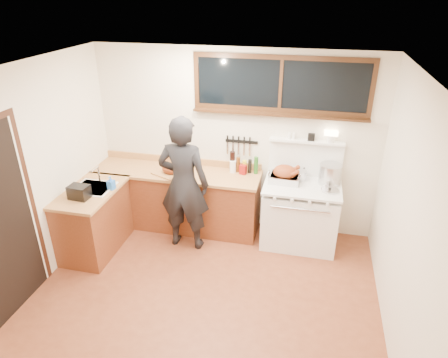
% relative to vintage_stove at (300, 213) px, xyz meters
% --- Properties ---
extents(ground_plane, '(4.00, 3.50, 0.02)m').
position_rel_vintage_stove_xyz_m(ground_plane, '(-1.00, -1.41, -0.48)').
color(ground_plane, brown).
extents(room_shell, '(4.10, 3.60, 2.65)m').
position_rel_vintage_stove_xyz_m(room_shell, '(-1.00, -1.41, 1.18)').
color(room_shell, silver).
rests_on(room_shell, ground).
extents(counter_back, '(2.44, 0.64, 1.00)m').
position_rel_vintage_stove_xyz_m(counter_back, '(-1.80, 0.04, -0.01)').
color(counter_back, '#612D15').
rests_on(counter_back, ground).
extents(counter_left, '(0.64, 1.09, 0.90)m').
position_rel_vintage_stove_xyz_m(counter_left, '(-2.70, -0.79, -0.02)').
color(counter_left, '#612D15').
rests_on(counter_left, ground).
extents(sink_unit, '(0.50, 0.45, 0.37)m').
position_rel_vintage_stove_xyz_m(sink_unit, '(-2.68, -0.71, 0.38)').
color(sink_unit, white).
rests_on(sink_unit, counter_left).
extents(vintage_stove, '(1.02, 0.74, 1.59)m').
position_rel_vintage_stove_xyz_m(vintage_stove, '(0.00, 0.00, 0.00)').
color(vintage_stove, white).
rests_on(vintage_stove, ground).
extents(back_window, '(2.32, 0.13, 0.77)m').
position_rel_vintage_stove_xyz_m(back_window, '(-0.40, 0.31, 1.60)').
color(back_window, black).
rests_on(back_window, room_shell).
extents(left_doorway, '(0.02, 1.04, 2.17)m').
position_rel_vintage_stove_xyz_m(left_doorway, '(-2.99, -1.96, 0.62)').
color(left_doorway, black).
rests_on(left_doorway, ground).
extents(knife_strip, '(0.46, 0.03, 0.28)m').
position_rel_vintage_stove_xyz_m(knife_strip, '(-0.92, 0.32, 0.84)').
color(knife_strip, black).
rests_on(knife_strip, room_shell).
extents(man, '(0.69, 0.46, 1.88)m').
position_rel_vintage_stove_xyz_m(man, '(-1.53, -0.42, 0.47)').
color(man, black).
rests_on(man, ground).
extents(soap_bottle, '(0.10, 0.10, 0.18)m').
position_rel_vintage_stove_xyz_m(soap_bottle, '(-2.43, -0.68, 0.52)').
color(soap_bottle, blue).
rests_on(soap_bottle, counter_left).
extents(toaster, '(0.26, 0.19, 0.17)m').
position_rel_vintage_stove_xyz_m(toaster, '(-2.70, -1.00, 0.52)').
color(toaster, black).
rests_on(toaster, counter_left).
extents(cutting_board, '(0.54, 0.48, 0.15)m').
position_rel_vintage_stove_xyz_m(cutting_board, '(-1.85, -0.07, 0.49)').
color(cutting_board, '#B78048').
rests_on(cutting_board, counter_back).
extents(roast_turkey, '(0.44, 0.32, 0.24)m').
position_rel_vintage_stove_xyz_m(roast_turkey, '(-0.25, 0.05, 0.53)').
color(roast_turkey, silver).
rests_on(roast_turkey, vintage_stove).
extents(stockpot, '(0.32, 0.32, 0.27)m').
position_rel_vintage_stove_xyz_m(stockpot, '(0.34, 0.13, 0.57)').
color(stockpot, silver).
rests_on(stockpot, vintage_stove).
extents(saucepan, '(0.22, 0.31, 0.13)m').
position_rel_vintage_stove_xyz_m(saucepan, '(-0.04, 0.16, 0.50)').
color(saucepan, silver).
rests_on(saucepan, vintage_stove).
extents(pot_lid, '(0.25, 0.25, 0.04)m').
position_rel_vintage_stove_xyz_m(pot_lid, '(0.35, -0.09, 0.44)').
color(pot_lid, silver).
rests_on(pot_lid, vintage_stove).
extents(coffee_tin, '(0.10, 0.09, 0.14)m').
position_rel_vintage_stove_xyz_m(coffee_tin, '(-0.84, 0.16, 0.50)').
color(coffee_tin, maroon).
rests_on(coffee_tin, counter_back).
extents(pitcher, '(0.11, 0.11, 0.17)m').
position_rel_vintage_stove_xyz_m(pitcher, '(-0.99, 0.19, 0.52)').
color(pitcher, white).
rests_on(pitcher, counter_back).
extents(bottle_cluster, '(0.41, 0.07, 0.30)m').
position_rel_vintage_stove_xyz_m(bottle_cluster, '(-0.87, 0.22, 0.56)').
color(bottle_cluster, black).
rests_on(bottle_cluster, counter_back).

